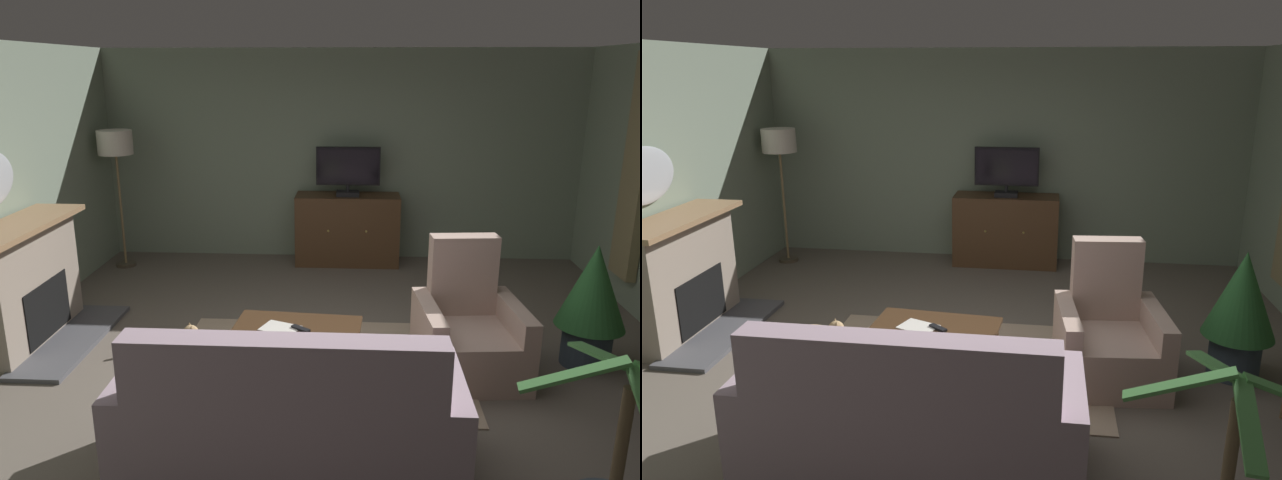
% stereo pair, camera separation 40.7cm
% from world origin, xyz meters
% --- Properties ---
extents(ground_plane, '(6.70, 7.13, 0.04)m').
position_xyz_m(ground_plane, '(0.00, 0.00, -0.02)').
color(ground_plane, '#665B51').
extents(wall_back, '(6.70, 0.10, 2.69)m').
position_xyz_m(wall_back, '(0.00, 3.31, 1.35)').
color(wall_back, gray).
rests_on(wall_back, ground_plane).
extents(rug_central, '(2.50, 1.80, 0.01)m').
position_xyz_m(rug_central, '(-0.10, 0.13, 0.01)').
color(rug_central, tan).
rests_on(rug_central, ground_plane).
extents(fireplace, '(0.85, 1.56, 1.14)m').
position_xyz_m(fireplace, '(-2.77, 0.46, 0.54)').
color(fireplace, '#4C4C51').
rests_on(fireplace, ground_plane).
extents(wall_mirror_oval, '(0.06, 0.89, 0.53)m').
position_xyz_m(wall_mirror_oval, '(-3.02, 0.46, 1.51)').
color(wall_mirror_oval, '#B2B7BF').
extents(tv_cabinet, '(1.31, 0.52, 0.90)m').
position_xyz_m(tv_cabinet, '(0.10, 2.96, 0.43)').
color(tv_cabinet, '#352315').
rests_on(tv_cabinet, ground_plane).
extents(television, '(0.79, 0.20, 0.61)m').
position_xyz_m(television, '(0.10, 2.91, 1.23)').
color(television, black).
rests_on(television, tv_cabinet).
extents(coffee_table, '(1.07, 0.60, 0.41)m').
position_xyz_m(coffee_table, '(-0.27, 0.04, 0.36)').
color(coffee_table, '#422B19').
rests_on(coffee_table, ground_plane).
extents(tv_remote, '(0.17, 0.14, 0.02)m').
position_xyz_m(tv_remote, '(-0.24, -0.06, 0.42)').
color(tv_remote, black).
rests_on(tv_remote, coffee_table).
extents(folded_newspaper, '(0.36, 0.32, 0.01)m').
position_xyz_m(folded_newspaper, '(-0.41, -0.04, 0.41)').
color(folded_newspaper, silver).
rests_on(folded_newspaper, coffee_table).
extents(sofa_floral, '(2.12, 0.86, 1.03)m').
position_xyz_m(sofa_floral, '(-0.20, -1.28, 0.34)').
color(sofa_floral, '#AD93A3').
rests_on(sofa_floral, ground_plane).
extents(armchair_angled_to_table, '(0.90, 0.93, 1.10)m').
position_xyz_m(armchair_angled_to_table, '(1.13, 0.11, 0.33)').
color(armchair_angled_to_table, '#BC9E8E').
rests_on(armchair_angled_to_table, ground_plane).
extents(potted_plant_on_hearth_side, '(0.56, 0.56, 1.07)m').
position_xyz_m(potted_plant_on_hearth_side, '(2.17, 0.28, 0.60)').
color(potted_plant_on_hearth_side, '#3D4C5B').
rests_on(potted_plant_on_hearth_side, ground_plane).
extents(cat, '(0.69, 0.37, 0.22)m').
position_xyz_m(cat, '(-1.48, 0.34, 0.10)').
color(cat, tan).
rests_on(cat, ground_plane).
extents(floor_lamp, '(0.42, 0.42, 1.72)m').
position_xyz_m(floor_lamp, '(-2.74, 2.68, 1.49)').
color(floor_lamp, '#4C4233').
rests_on(floor_lamp, ground_plane).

